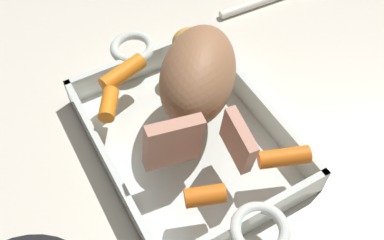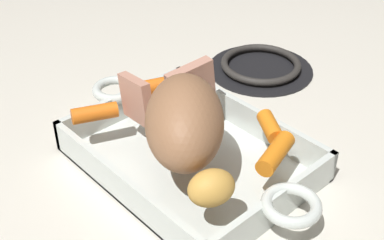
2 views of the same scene
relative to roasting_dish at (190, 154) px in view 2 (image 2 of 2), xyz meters
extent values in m
plane|color=silver|center=(0.00, 0.00, -0.02)|extent=(2.08, 2.08, 0.00)
cube|color=silver|center=(0.00, 0.00, -0.01)|extent=(0.31, 0.23, 0.01)
cube|color=silver|center=(0.00, 0.11, 0.01)|extent=(0.31, 0.01, 0.05)
cube|color=silver|center=(0.00, -0.11, 0.01)|extent=(0.31, 0.01, 0.05)
cube|color=silver|center=(0.15, 0.00, 0.01)|extent=(0.01, 0.23, 0.05)
cube|color=silver|center=(-0.15, 0.00, 0.01)|extent=(0.01, 0.23, 0.05)
torus|color=silver|center=(0.17, 0.00, 0.03)|extent=(0.07, 0.07, 0.01)
torus|color=silver|center=(-0.17, 0.00, 0.03)|extent=(0.07, 0.07, 0.01)
ellipsoid|color=#976746|center=(0.03, -0.03, 0.08)|extent=(0.18, 0.18, 0.10)
cube|color=tan|center=(-0.04, 0.04, 0.07)|extent=(0.03, 0.08, 0.08)
cube|color=tan|center=(-0.08, -0.03, 0.07)|extent=(0.07, 0.02, 0.07)
cylinder|color=orange|center=(0.11, 0.04, 0.05)|extent=(0.04, 0.07, 0.02)
cylinder|color=orange|center=(-0.11, 0.04, 0.05)|extent=(0.04, 0.05, 0.02)
cylinder|color=orange|center=(0.07, 0.08, 0.04)|extent=(0.05, 0.04, 0.02)
cylinder|color=orange|center=(-0.11, -0.07, 0.04)|extent=(0.04, 0.07, 0.02)
ellipsoid|color=gold|center=(0.11, -0.07, 0.06)|extent=(0.06, 0.07, 0.04)
cylinder|color=black|center=(-0.11, 0.27, -0.01)|extent=(0.19, 0.19, 0.01)
torus|color=#2D2B28|center=(-0.11, 0.27, 0.00)|extent=(0.14, 0.14, 0.01)
camera|label=1|loc=(-0.30, 0.16, 0.49)|focal=40.40mm
camera|label=2|loc=(0.41, -0.37, 0.44)|focal=48.65mm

